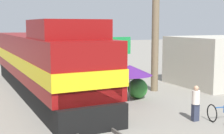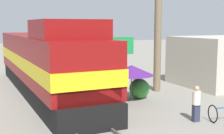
{
  "view_description": "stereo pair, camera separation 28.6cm",
  "coord_description": "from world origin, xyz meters",
  "px_view_note": "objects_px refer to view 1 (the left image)",
  "views": [
    {
      "loc": [
        -4.46,
        -13.93,
        4.13
      ],
      "look_at": [
        1.2,
        -2.44,
        2.4
      ],
      "focal_mm": 50.0,
      "sensor_mm": 36.0,
      "label": 1
    },
    {
      "loc": [
        -4.2,
        -14.05,
        4.13
      ],
      "look_at": [
        1.2,
        -2.44,
        2.4
      ],
      "focal_mm": 50.0,
      "sensor_mm": 36.0,
      "label": 2
    }
  ],
  "objects_px": {
    "locomotive": "(44,63)",
    "vendor_umbrella": "(130,70)",
    "billboard_sign": "(120,49)",
    "person_bystander": "(196,102)"
  },
  "relations": [
    {
      "from": "vendor_umbrella",
      "to": "locomotive",
      "type": "bearing_deg",
      "value": 135.01
    },
    {
      "from": "vendor_umbrella",
      "to": "person_bystander",
      "type": "relative_size",
      "value": 1.55
    },
    {
      "from": "vendor_umbrella",
      "to": "billboard_sign",
      "type": "relative_size",
      "value": 0.74
    },
    {
      "from": "locomotive",
      "to": "person_bystander",
      "type": "xyz_separation_m",
      "value": [
        4.55,
        -8.09,
        -1.06
      ]
    },
    {
      "from": "vendor_umbrella",
      "to": "person_bystander",
      "type": "height_order",
      "value": "vendor_umbrella"
    },
    {
      "from": "locomotive",
      "to": "vendor_umbrella",
      "type": "relative_size",
      "value": 6.78
    },
    {
      "from": "vendor_umbrella",
      "to": "person_bystander",
      "type": "bearing_deg",
      "value": -79.53
    },
    {
      "from": "locomotive",
      "to": "vendor_umbrella",
      "type": "height_order",
      "value": "locomotive"
    },
    {
      "from": "locomotive",
      "to": "person_bystander",
      "type": "height_order",
      "value": "locomotive"
    },
    {
      "from": "locomotive",
      "to": "vendor_umbrella",
      "type": "xyz_separation_m",
      "value": [
        3.75,
        -3.75,
        -0.18
      ]
    }
  ]
}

